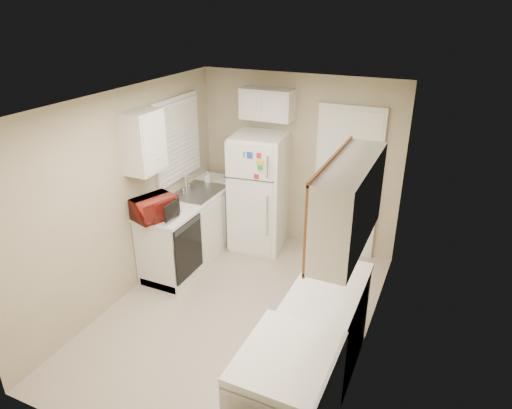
% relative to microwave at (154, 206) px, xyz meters
% --- Properties ---
extents(floor, '(3.80, 3.80, 0.00)m').
position_rel_microwave_xyz_m(floor, '(1.15, -0.16, -1.05)').
color(floor, beige).
rests_on(floor, ground).
extents(ceiling, '(3.80, 3.80, 0.00)m').
position_rel_microwave_xyz_m(ceiling, '(1.15, -0.16, 1.35)').
color(ceiling, white).
rests_on(ceiling, floor).
extents(wall_left, '(3.80, 3.80, 0.00)m').
position_rel_microwave_xyz_m(wall_left, '(-0.25, -0.16, 0.15)').
color(wall_left, tan).
rests_on(wall_left, floor).
extents(wall_right, '(3.80, 3.80, 0.00)m').
position_rel_microwave_xyz_m(wall_right, '(2.55, -0.16, 0.15)').
color(wall_right, tan).
rests_on(wall_right, floor).
extents(wall_back, '(2.80, 2.80, 0.00)m').
position_rel_microwave_xyz_m(wall_back, '(1.15, 1.74, 0.15)').
color(wall_back, tan).
rests_on(wall_back, floor).
extents(wall_front, '(2.80, 2.80, 0.00)m').
position_rel_microwave_xyz_m(wall_front, '(1.15, -2.06, 0.15)').
color(wall_front, tan).
rests_on(wall_front, floor).
extents(left_counter, '(0.60, 1.80, 0.90)m').
position_rel_microwave_xyz_m(left_counter, '(0.05, 0.74, -0.60)').
color(left_counter, silver).
rests_on(left_counter, floor).
extents(dishwasher, '(0.03, 0.58, 0.72)m').
position_rel_microwave_xyz_m(dishwasher, '(0.34, 0.14, -0.56)').
color(dishwasher, black).
rests_on(dishwasher, floor).
extents(sink, '(0.54, 0.74, 0.16)m').
position_rel_microwave_xyz_m(sink, '(0.05, 0.89, -0.19)').
color(sink, gray).
rests_on(sink, left_counter).
extents(microwave, '(0.54, 0.41, 0.32)m').
position_rel_microwave_xyz_m(microwave, '(0.00, 0.00, 0.00)').
color(microwave, maroon).
rests_on(microwave, left_counter).
extents(soap_bottle, '(0.09, 0.09, 0.17)m').
position_rel_microwave_xyz_m(soap_bottle, '(0.00, 1.25, -0.05)').
color(soap_bottle, silver).
rests_on(soap_bottle, left_counter).
extents(window_blinds, '(0.10, 0.98, 1.08)m').
position_rel_microwave_xyz_m(window_blinds, '(-0.21, 0.89, 0.55)').
color(window_blinds, silver).
rests_on(window_blinds, wall_left).
extents(upper_cabinet_left, '(0.30, 0.45, 0.70)m').
position_rel_microwave_xyz_m(upper_cabinet_left, '(-0.10, 0.06, 0.75)').
color(upper_cabinet_left, silver).
rests_on(upper_cabinet_left, wall_left).
extents(refrigerator, '(0.75, 0.73, 1.64)m').
position_rel_microwave_xyz_m(refrigerator, '(0.73, 1.38, -0.23)').
color(refrigerator, white).
rests_on(refrigerator, floor).
extents(cabinet_over_fridge, '(0.70, 0.30, 0.40)m').
position_rel_microwave_xyz_m(cabinet_over_fridge, '(0.75, 1.59, 0.95)').
color(cabinet_over_fridge, silver).
rests_on(cabinet_over_fridge, wall_back).
extents(interior_door, '(0.86, 0.06, 2.08)m').
position_rel_microwave_xyz_m(interior_door, '(1.85, 1.70, -0.03)').
color(interior_door, white).
rests_on(interior_door, floor).
extents(right_counter, '(0.60, 2.00, 0.90)m').
position_rel_microwave_xyz_m(right_counter, '(2.25, -0.96, -0.60)').
color(right_counter, silver).
rests_on(right_counter, floor).
extents(stove, '(0.67, 0.82, 0.99)m').
position_rel_microwave_xyz_m(stove, '(2.25, -1.55, -0.56)').
color(stove, white).
rests_on(stove, floor).
extents(upper_cabinet_right, '(0.30, 1.20, 0.70)m').
position_rel_microwave_xyz_m(upper_cabinet_right, '(2.40, -0.66, 0.75)').
color(upper_cabinet_right, silver).
rests_on(upper_cabinet_right, wall_right).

